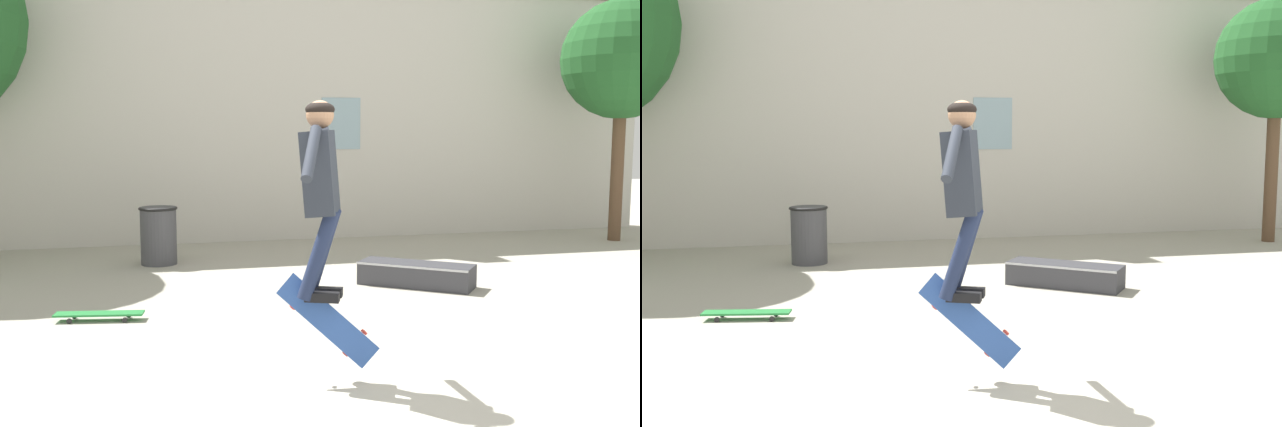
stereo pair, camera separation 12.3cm
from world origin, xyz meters
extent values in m
plane|color=#B2AD9E|center=(0.00, 0.00, 0.00)|extent=(40.00, 40.00, 0.00)
cube|color=beige|center=(0.00, 7.85, 2.19)|extent=(15.34, 0.40, 4.38)
cube|color=#99B7C6|center=(1.66, 7.64, 2.03)|extent=(0.70, 0.02, 0.90)
cylinder|color=brown|center=(6.23, 6.19, 1.18)|extent=(0.21, 0.21, 2.36)
sphere|color=#235B28|center=(6.23, 6.19, 3.12)|extent=(2.03, 2.03, 2.03)
cube|color=#38383D|center=(1.48, 3.56, 0.14)|extent=(1.38, 1.23, 0.29)
cube|color=#B7B7BC|center=(1.33, 3.38, 0.27)|extent=(1.11, 0.89, 0.02)
cylinder|color=#47474C|center=(-1.56, 5.83, 0.41)|extent=(0.51, 0.51, 0.83)
torus|color=black|center=(-1.56, 5.83, 0.81)|extent=(0.55, 0.55, 0.04)
cube|color=#282D38|center=(-0.49, 0.63, 1.59)|extent=(0.38, 0.42, 0.64)
sphere|color=#A37556|center=(-0.49, 0.63, 2.02)|extent=(0.28, 0.28, 0.21)
ellipsoid|color=black|center=(-0.49, 0.63, 2.06)|extent=(0.29, 0.29, 0.12)
cylinder|color=#1E2847|center=(-0.46, 0.71, 0.98)|extent=(0.31, 0.28, 0.70)
cube|color=black|center=(-0.43, 0.70, 0.66)|extent=(0.28, 0.20, 0.07)
cylinder|color=#1E2847|center=(-0.52, 0.56, 0.98)|extent=(0.35, 0.17, 0.70)
cube|color=black|center=(-0.50, 0.55, 0.66)|extent=(0.28, 0.20, 0.07)
cylinder|color=#282D38|center=(-0.34, 0.97, 1.75)|extent=(0.25, 0.43, 0.40)
cylinder|color=#282D38|center=(-0.64, 0.30, 1.75)|extent=(0.25, 0.43, 0.40)
cube|color=#2D519E|center=(-0.45, 0.55, 0.48)|extent=(0.73, 0.35, 0.70)
cylinder|color=#DB3D33|center=(-0.18, 0.48, 0.39)|extent=(0.07, 0.07, 0.05)
cylinder|color=#DB3D33|center=(-0.32, 0.52, 0.22)|extent=(0.07, 0.07, 0.05)
cylinder|color=#DB3D33|center=(-0.55, 0.67, 0.73)|extent=(0.07, 0.07, 0.05)
cylinder|color=#DB3D33|center=(-0.69, 0.71, 0.56)|extent=(0.07, 0.07, 0.05)
cube|color=#237F38|center=(-2.23, 2.82, 0.07)|extent=(0.90, 0.33, 0.02)
cylinder|color=black|center=(-1.95, 2.87, 0.03)|extent=(0.06, 0.03, 0.05)
cylinder|color=black|center=(-1.98, 2.67, 0.03)|extent=(0.06, 0.03, 0.05)
cylinder|color=black|center=(-2.48, 2.96, 0.03)|extent=(0.06, 0.03, 0.05)
cylinder|color=black|center=(-2.52, 2.77, 0.03)|extent=(0.06, 0.03, 0.05)
camera|label=1|loc=(-1.79, -4.52, 1.90)|focal=40.00mm
camera|label=2|loc=(-1.67, -4.55, 1.90)|focal=40.00mm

